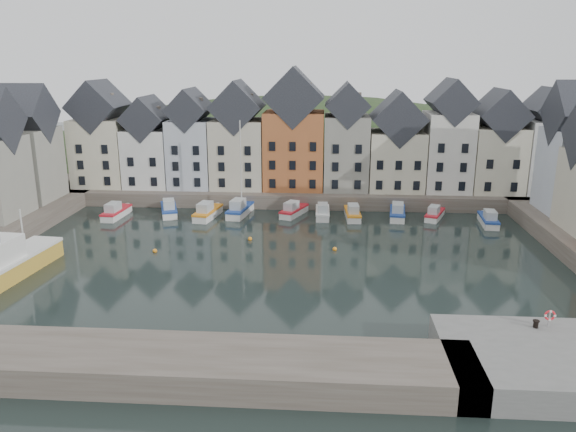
# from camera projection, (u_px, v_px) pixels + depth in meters

# --- Properties ---
(ground) EXTENTS (260.00, 260.00, 0.00)m
(ground) POSITION_uv_depth(u_px,v_px,m) (278.00, 265.00, 58.63)
(ground) COLOR black
(ground) RESTS_ON ground
(far_quay) EXTENTS (90.00, 16.00, 2.00)m
(far_quay) POSITION_uv_depth(u_px,v_px,m) (294.00, 190.00, 87.16)
(far_quay) COLOR #4F463D
(far_quay) RESTS_ON ground
(near_wall) EXTENTS (50.00, 6.00, 2.00)m
(near_wall) POSITION_uv_depth(u_px,v_px,m) (102.00, 363.00, 37.89)
(near_wall) COLOR #4F463D
(near_wall) RESTS_ON ground
(hillside) EXTENTS (153.60, 70.40, 64.00)m
(hillside) POSITION_uv_depth(u_px,v_px,m) (301.00, 251.00, 117.27)
(hillside) COLOR #23381C
(hillside) RESTS_ON ground
(far_terrace) EXTENTS (72.37, 8.16, 17.78)m
(far_terrace) POSITION_uv_depth(u_px,v_px,m) (315.00, 142.00, 82.89)
(far_terrace) COLOR beige
(far_terrace) RESTS_ON far_quay
(left_terrace) EXTENTS (7.65, 17.00, 15.69)m
(left_terrace) POSITION_uv_depth(u_px,v_px,m) (6.00, 155.00, 71.56)
(left_terrace) COLOR gray
(left_terrace) RESTS_ON left_quay
(mooring_buoys) EXTENTS (20.50, 5.50, 0.50)m
(mooring_buoys) POSITION_uv_depth(u_px,v_px,m) (247.00, 246.00, 63.97)
(mooring_buoys) COLOR orange
(mooring_buoys) RESTS_ON ground
(boat_a) EXTENTS (2.39, 6.34, 2.39)m
(boat_a) POSITION_uv_depth(u_px,v_px,m) (116.00, 212.00, 75.93)
(boat_a) COLOR silver
(boat_a) RESTS_ON ground
(boat_b) EXTENTS (3.92, 6.79, 2.49)m
(boat_b) POSITION_uv_depth(u_px,v_px,m) (169.00, 209.00, 77.28)
(boat_b) COLOR silver
(boat_b) RESTS_ON ground
(boat_c) EXTENTS (3.08, 6.88, 2.55)m
(boat_c) POSITION_uv_depth(u_px,v_px,m) (207.00, 212.00, 75.65)
(boat_c) COLOR silver
(boat_c) RESTS_ON ground
(boat_d) EXTENTS (3.17, 7.09, 13.09)m
(boat_d) POSITION_uv_depth(u_px,v_px,m) (240.00, 209.00, 76.92)
(boat_d) COLOR silver
(boat_d) RESTS_ON ground
(boat_e) EXTENTS (3.92, 6.21, 2.29)m
(boat_e) POSITION_uv_depth(u_px,v_px,m) (294.00, 211.00, 76.84)
(boat_e) COLOR silver
(boat_e) RESTS_ON ground
(boat_f) EXTENTS (1.89, 5.89, 2.26)m
(boat_f) POSITION_uv_depth(u_px,v_px,m) (323.00, 212.00, 75.98)
(boat_f) COLOR silver
(boat_f) RESTS_ON ground
(boat_g) EXTENTS (2.15, 6.07, 2.30)m
(boat_g) POSITION_uv_depth(u_px,v_px,m) (353.00, 213.00, 75.41)
(boat_g) COLOR silver
(boat_g) RESTS_ON ground
(boat_h) EXTENTS (2.73, 6.59, 2.46)m
(boat_h) POSITION_uv_depth(u_px,v_px,m) (397.00, 213.00, 75.58)
(boat_h) COLOR silver
(boat_h) RESTS_ON ground
(boat_i) EXTENTS (3.62, 5.72, 2.11)m
(boat_i) POSITION_uv_depth(u_px,v_px,m) (435.00, 214.00, 75.24)
(boat_i) COLOR silver
(boat_i) RESTS_ON ground
(boat_j) EXTENTS (2.30, 6.05, 2.27)m
(boat_j) POSITION_uv_depth(u_px,v_px,m) (489.00, 220.00, 72.50)
(boat_j) COLOR silver
(boat_j) RESTS_ON ground
(large_vessel) EXTENTS (4.63, 12.82, 6.54)m
(large_vessel) POSITION_uv_depth(u_px,v_px,m) (9.00, 262.00, 54.95)
(large_vessel) COLOR gold
(large_vessel) RESTS_ON ground
(mooring_bollard) EXTENTS (0.48, 0.48, 0.56)m
(mooring_bollard) POSITION_uv_depth(u_px,v_px,m) (536.00, 324.00, 40.58)
(mooring_bollard) COLOR black
(mooring_bollard) RESTS_ON near_quay
(life_ring_post) EXTENTS (0.80, 0.17, 1.30)m
(life_ring_post) POSITION_uv_depth(u_px,v_px,m) (550.00, 316.00, 40.56)
(life_ring_post) COLOR gray
(life_ring_post) RESTS_ON near_quay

